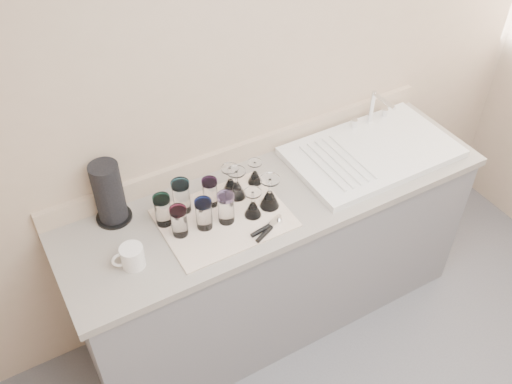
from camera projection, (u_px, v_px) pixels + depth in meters
counter_unit at (275, 256)px, 2.94m from camera, size 2.06×0.62×0.90m
sink_unit at (372, 151)px, 2.83m from camera, size 0.82×0.50×0.22m
dish_towel at (224, 218)px, 2.50m from camera, size 0.55×0.42×0.01m
tumbler_teal at (163, 210)px, 2.43m from camera, size 0.07×0.07×0.15m
tumbler_cyan at (181, 196)px, 2.49m from camera, size 0.08×0.08×0.16m
tumbler_purple at (210, 192)px, 2.52m from camera, size 0.07×0.07×0.14m
tumbler_magenta at (179, 221)px, 2.38m from camera, size 0.07×0.07×0.14m
tumbler_blue at (204, 214)px, 2.41m from camera, size 0.07×0.07×0.15m
tumbler_lavender at (226, 208)px, 2.44m from camera, size 0.07×0.07×0.15m
goblet_back_left at (237, 188)px, 2.57m from camera, size 0.08×0.08×0.15m
goblet_back_right at (255, 175)px, 2.65m from camera, size 0.07×0.07×0.12m
goblet_front_left at (253, 207)px, 2.48m from camera, size 0.08×0.08×0.14m
goblet_front_right at (270, 197)px, 2.52m from camera, size 0.09×0.09×0.16m
goblet_extra at (231, 184)px, 2.59m from camera, size 0.08×0.08×0.14m
can_opener at (268, 229)px, 2.44m from camera, size 0.16×0.09×0.02m
white_mug at (132, 257)px, 2.28m from camera, size 0.14×0.11×0.10m
paper_towel_roll at (109, 194)px, 2.42m from camera, size 0.16×0.16×0.30m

